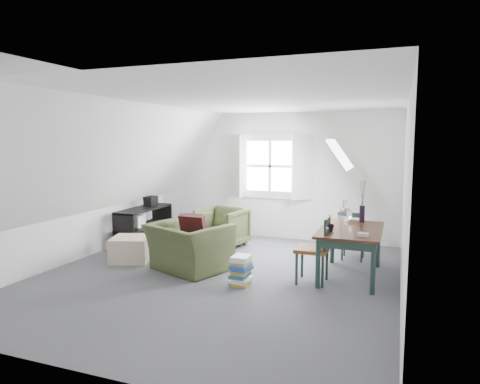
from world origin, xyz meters
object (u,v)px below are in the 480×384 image
at_px(armchair_near, 189,270).
at_px(dining_table, 351,235).
at_px(armchair_far, 222,247).
at_px(dining_chair_near, 315,248).
at_px(magazine_stack, 241,270).
at_px(dining_chair_far, 353,234).
at_px(media_shelf, 143,228).
at_px(ottoman, 131,249).

height_order(armchair_near, dining_table, dining_table).
relative_size(armchair_far, dining_chair_near, 0.86).
distance_m(armchair_near, magazine_stack, 1.05).
height_order(dining_chair_far, media_shelf, dining_chair_far).
xyz_separation_m(ottoman, dining_table, (3.45, 0.40, 0.42)).
bearing_deg(dining_chair_far, media_shelf, -16.31).
bearing_deg(armchair_far, dining_chair_far, 9.64).
xyz_separation_m(dining_chair_far, magazine_stack, (-1.30, -1.80, -0.22)).
height_order(ottoman, dining_table, dining_table).
xyz_separation_m(dining_chair_far, dining_chair_near, (-0.37, -1.37, 0.06)).
bearing_deg(dining_chair_near, dining_chair_far, 163.42).
xyz_separation_m(armchair_near, armchair_far, (-0.09, 1.49, 0.00)).
relative_size(dining_chair_far, media_shelf, 0.61).
bearing_deg(magazine_stack, dining_chair_far, 54.29).
relative_size(ottoman, dining_chair_near, 0.64).
bearing_deg(ottoman, dining_table, 6.69).
relative_size(media_shelf, magazine_stack, 3.37).
height_order(dining_table, dining_chair_near, dining_chair_near).
bearing_deg(magazine_stack, dining_table, 32.59).
bearing_deg(magazine_stack, armchair_near, 160.47).
bearing_deg(dining_chair_near, ottoman, -91.82).
bearing_deg(armchair_near, media_shelf, -15.50).
distance_m(armchair_near, media_shelf, 2.01).
relative_size(dining_chair_far, magazine_stack, 2.04).
relative_size(dining_table, dining_chair_near, 1.53).
xyz_separation_m(armchair_far, magazine_stack, (1.06, -1.84, 0.20)).
xyz_separation_m(ottoman, media_shelf, (-0.47, 1.06, 0.11)).
xyz_separation_m(dining_chair_near, media_shelf, (-3.49, 1.09, -0.17)).
height_order(dining_table, media_shelf, dining_table).
height_order(armchair_near, dining_chair_near, dining_chair_near).
distance_m(dining_table, magazine_stack, 1.66).
xyz_separation_m(armchair_near, dining_table, (2.33, 0.52, 0.62)).
distance_m(armchair_far, dining_chair_far, 2.39).
xyz_separation_m(ottoman, magazine_stack, (2.09, -0.46, 0.00)).
bearing_deg(magazine_stack, armchair_far, 119.96).
relative_size(ottoman, dining_chair_far, 0.73).
distance_m(ottoman, dining_chair_near, 3.03).
height_order(armchair_far, dining_table, dining_table).
relative_size(armchair_near, media_shelf, 0.82).
bearing_deg(dining_chair_far, magazine_stack, 33.87).
bearing_deg(media_shelf, dining_chair_far, 1.20).
distance_m(ottoman, media_shelf, 1.17).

